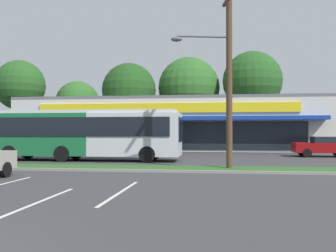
{
  "coord_description": "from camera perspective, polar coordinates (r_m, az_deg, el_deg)",
  "views": [
    {
      "loc": [
        4.95,
        -4.7,
        1.94
      ],
      "look_at": [
        2.0,
        18.1,
        2.22
      ],
      "focal_mm": 40.63,
      "sensor_mm": 36.0,
      "label": 1
    }
  ],
  "objects": [
    {
      "name": "tree_mid",
      "position": [
        51.65,
        3.15,
        5.71
      ],
      "size": [
        8.29,
        8.29,
        11.85
      ],
      "color": "#473323",
      "rests_on": "ground_plane"
    },
    {
      "name": "tree_mid_left",
      "position": [
        49.82,
        -5.87,
        5.35
      ],
      "size": [
        7.02,
        7.02,
        10.71
      ],
      "color": "#473323",
      "rests_on": "ground_plane"
    },
    {
      "name": "grass_median",
      "position": [
        19.44,
        -7.47,
        -6.25
      ],
      "size": [
        56.0,
        2.2,
        0.12
      ],
      "primitive_type": "cube",
      "color": "#2D5B23",
      "rests_on": "ground_plane"
    },
    {
      "name": "parking_stripe_2",
      "position": [
        11.06,
        -18.89,
        -10.76
      ],
      "size": [
        0.12,
        4.8,
        0.01
      ],
      "primitive_type": "cube",
      "color": "silver",
      "rests_on": "ground_plane"
    },
    {
      "name": "tree_mid_right",
      "position": [
        50.41,
        12.54,
        6.6
      ],
      "size": [
        7.62,
        7.62,
        12.16
      ],
      "color": "#473323",
      "rests_on": "ground_plane"
    },
    {
      "name": "car_1",
      "position": [
        30.49,
        22.21,
        -2.84
      ],
      "size": [
        4.15,
        1.96,
        1.49
      ],
      "rotation": [
        0.0,
        0.0,
        3.14
      ],
      "color": "maroon",
      "rests_on": "ground_plane"
    },
    {
      "name": "tree_far_left",
      "position": [
        53.98,
        -21.32,
        5.68
      ],
      "size": [
        6.58,
        6.58,
        11.2
      ],
      "color": "#473323",
      "rests_on": "ground_plane"
    },
    {
      "name": "utility_pole",
      "position": [
        19.06,
        8.71,
        8.2
      ],
      "size": [
        3.14,
        2.38,
        9.1
      ],
      "color": "#4C3826",
      "rests_on": "ground_plane"
    },
    {
      "name": "tree_left",
      "position": [
        54.98,
        -13.42,
        3.37
      ],
      "size": [
        6.13,
        6.13,
        8.89
      ],
      "color": "#473323",
      "rests_on": "ground_plane"
    },
    {
      "name": "curb_lip",
      "position": [
        18.27,
        -8.45,
        -6.61
      ],
      "size": [
        56.0,
        0.24,
        0.12
      ],
      "primitive_type": "cube",
      "color": "gray",
      "rests_on": "ground_plane"
    },
    {
      "name": "car_3",
      "position": [
        29.74,
        -2.13,
        -2.93
      ],
      "size": [
        4.14,
        2.0,
        1.51
      ],
      "rotation": [
        0.0,
        0.0,
        3.14
      ],
      "color": "#9E998C",
      "rests_on": "ground_plane"
    },
    {
      "name": "parking_stripe_3",
      "position": [
        12.2,
        -7.18,
        -9.84
      ],
      "size": [
        0.12,
        4.8,
        0.01
      ],
      "primitive_type": "cube",
      "color": "silver",
      "rests_on": "ground_plane"
    },
    {
      "name": "city_bus",
      "position": [
        25.31,
        -12.57,
        -1.08
      ],
      "size": [
        12.73,
        2.69,
        3.25
      ],
      "rotation": [
        0.0,
        0.0,
        0.0
      ],
      "color": "#196638",
      "rests_on": "ground_plane"
    },
    {
      "name": "storefront_building",
      "position": [
        40.05,
        0.5,
        0.28
      ],
      "size": [
        30.4,
        11.47,
        5.24
      ],
      "color": "beige",
      "rests_on": "ground_plane"
    }
  ]
}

